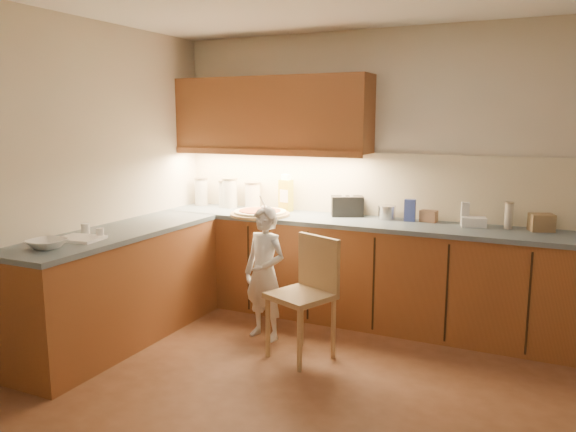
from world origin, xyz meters
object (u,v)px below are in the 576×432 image
object	(u,v)px
pizza_on_board	(260,213)
oil_jug	(286,194)
wooden_chair	(308,288)
child	(265,274)
toaster	(347,206)

from	to	relation	value
pizza_on_board	oil_jug	distance (m)	0.38
wooden_chair	oil_jug	size ratio (longest dim) A/B	2.56
oil_jug	pizza_on_board	bearing A→B (deg)	-107.43
pizza_on_board	wooden_chair	world-z (taller)	pizza_on_board
wooden_chair	oil_jug	xyz separation A→B (m)	(-0.70, 1.09, 0.55)
oil_jug	wooden_chair	bearing A→B (deg)	-57.15
pizza_on_board	wooden_chair	xyz separation A→B (m)	(0.81, -0.75, -0.41)
child	toaster	size ratio (longest dim) A/B	3.33
wooden_chair	toaster	xyz separation A→B (m)	(-0.07, 1.07, 0.48)
pizza_on_board	wooden_chair	bearing A→B (deg)	-42.94
pizza_on_board	toaster	xyz separation A→B (m)	(0.74, 0.32, 0.07)
oil_jug	toaster	world-z (taller)	oil_jug
wooden_chair	toaster	size ratio (longest dim) A/B	2.79
wooden_chair	oil_jug	bearing A→B (deg)	145.43
oil_jug	toaster	xyz separation A→B (m)	(0.63, -0.01, -0.07)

